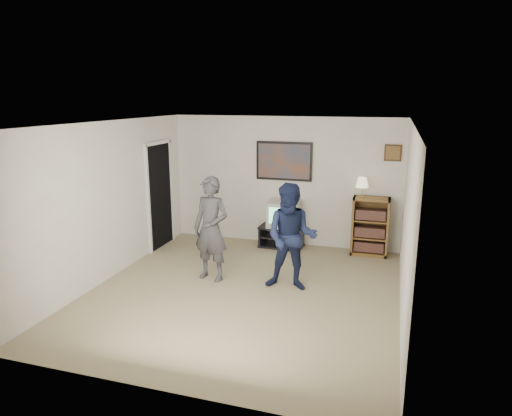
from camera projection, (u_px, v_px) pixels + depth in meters
The scene contains 13 objects.
room_shell at pixel (251, 206), 6.89m from camera, with size 4.51×5.00×2.51m.
media_stand at pixel (281, 236), 8.88m from camera, with size 0.86×0.51×0.42m.
crt_television at pixel (284, 214), 8.76m from camera, with size 0.59×0.50×0.50m, color #A9A9A3, non-canonical shape.
bookshelf at pixel (370, 226), 8.38m from camera, with size 0.66×0.38×1.08m, color brown, non-canonical shape.
table_lamp at pixel (362, 187), 8.24m from camera, with size 0.23×0.23×0.37m, color #F8F1BC, non-canonical shape.
person_tall at pixel (211, 229), 7.17m from camera, with size 0.61×0.40×1.67m, color #363639.
person_short at pixel (291, 237), 6.81m from camera, with size 0.80×0.62×1.63m, color #151D3C.
controller_left at pixel (216, 200), 7.29m from camera, with size 0.03×0.12×0.03m, color white.
controller_right at pixel (296, 213), 6.90m from camera, with size 0.03×0.11×0.03m, color white.
poster at pixel (284, 161), 8.77m from camera, with size 1.10×0.03×0.75m, color black.
air_vent at pixel (257, 145), 8.86m from camera, with size 0.28×0.02×0.14m, color white.
small_picture at pixel (393, 153), 8.16m from camera, with size 0.30×0.03×0.30m, color black.
doorway at pixel (160, 196), 8.75m from camera, with size 0.03×0.85×2.00m, color black.
Camera 1 is at (2.04, -6.04, 2.86)m, focal length 32.00 mm.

